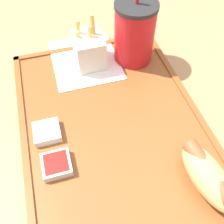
% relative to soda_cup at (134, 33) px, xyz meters
% --- Properties ---
extents(dining_table, '(1.20, 1.15, 0.74)m').
position_rel_soda_cup_xyz_m(dining_table, '(0.19, -0.07, -0.45)').
color(dining_table, '#B27F51').
rests_on(dining_table, ground_plane).
extents(food_tray, '(0.48, 0.34, 0.01)m').
position_rel_soda_cup_xyz_m(food_tray, '(0.16, -0.10, -0.07)').
color(food_tray, brown).
rests_on(food_tray, dining_table).
extents(paper_napkin, '(0.17, 0.15, 0.00)m').
position_rel_soda_cup_xyz_m(paper_napkin, '(-0.02, -0.11, -0.07)').
color(paper_napkin, white).
rests_on(paper_napkin, food_tray).
extents(soda_cup, '(0.09, 0.09, 0.17)m').
position_rel_soda_cup_xyz_m(soda_cup, '(0.00, 0.00, 0.00)').
color(soda_cup, red).
rests_on(soda_cup, food_tray).
extents(hot_dog_far, '(0.13, 0.07, 0.05)m').
position_rel_soda_cup_xyz_m(hot_dog_far, '(0.32, 0.01, -0.04)').
color(hot_dog_far, tan).
rests_on(hot_dog_far, food_tray).
extents(fries_carton, '(0.08, 0.06, 0.11)m').
position_rel_soda_cup_xyz_m(fries_carton, '(-0.01, -0.10, -0.03)').
color(fries_carton, silver).
rests_on(fries_carton, food_tray).
extents(sauce_cup_mayo, '(0.05, 0.05, 0.02)m').
position_rel_soda_cup_xyz_m(sauce_cup_mayo, '(0.16, -0.22, -0.06)').
color(sauce_cup_mayo, silver).
rests_on(sauce_cup_mayo, food_tray).
extents(sauce_cup_ketchup, '(0.05, 0.05, 0.02)m').
position_rel_soda_cup_xyz_m(sauce_cup_ketchup, '(0.23, -0.21, -0.06)').
color(sauce_cup_ketchup, silver).
rests_on(sauce_cup_ketchup, food_tray).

